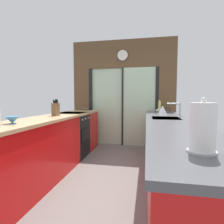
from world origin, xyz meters
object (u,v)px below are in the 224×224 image
(mixing_bowl_near, at_px, (12,120))
(soap_bottle, at_px, (160,106))
(kettle, at_px, (163,110))
(oven_range, at_px, (72,135))
(mixing_bowl_far, at_px, (85,109))
(paper_towel_roll, at_px, (202,128))
(knife_block, at_px, (56,109))

(mixing_bowl_near, height_order, soap_bottle, soap_bottle)
(kettle, xyz_separation_m, soap_bottle, (-0.00, 0.76, 0.04))
(oven_range, distance_m, mixing_bowl_far, 0.91)
(mixing_bowl_far, relative_size, paper_towel_roll, 0.70)
(mixing_bowl_near, bearing_deg, soap_bottle, 52.44)
(soap_bottle, relative_size, paper_towel_roll, 0.96)
(paper_towel_roll, bearing_deg, mixing_bowl_far, 118.87)
(soap_bottle, xyz_separation_m, paper_towel_roll, (-0.00, -3.09, 0.01))
(mixing_bowl_near, xyz_separation_m, mixing_bowl_far, (0.00, 2.46, -0.01))
(mixing_bowl_far, xyz_separation_m, paper_towel_roll, (1.78, -3.23, 0.10))
(mixing_bowl_far, relative_size, soap_bottle, 0.73)
(knife_block, xyz_separation_m, soap_bottle, (1.78, 1.32, 0.01))
(knife_block, height_order, kettle, knife_block)
(oven_range, height_order, soap_bottle, soap_bottle)
(knife_block, distance_m, kettle, 1.87)
(knife_block, bearing_deg, kettle, 17.59)
(mixing_bowl_far, xyz_separation_m, soap_bottle, (1.78, -0.14, 0.09))
(kettle, xyz_separation_m, paper_towel_roll, (-0.00, -2.33, 0.05))
(mixing_bowl_near, xyz_separation_m, soap_bottle, (1.78, 2.31, 0.08))
(mixing_bowl_near, bearing_deg, kettle, 41.12)
(knife_block, bearing_deg, oven_range, 91.50)
(mixing_bowl_far, distance_m, knife_block, 1.47)
(mixing_bowl_far, xyz_separation_m, knife_block, (0.00, -1.46, 0.08))
(mixing_bowl_near, relative_size, kettle, 0.61)
(mixing_bowl_far, bearing_deg, mixing_bowl_near, -90.00)
(mixing_bowl_near, distance_m, soap_bottle, 2.92)
(oven_range, height_order, paper_towel_roll, paper_towel_roll)
(paper_towel_roll, bearing_deg, soap_bottle, 90.00)
(kettle, bearing_deg, oven_range, 175.57)
(oven_range, bearing_deg, paper_towel_roll, -53.93)
(oven_range, xyz_separation_m, mixing_bowl_near, (0.02, -1.70, 0.51))
(mixing_bowl_near, relative_size, paper_towel_roll, 0.55)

